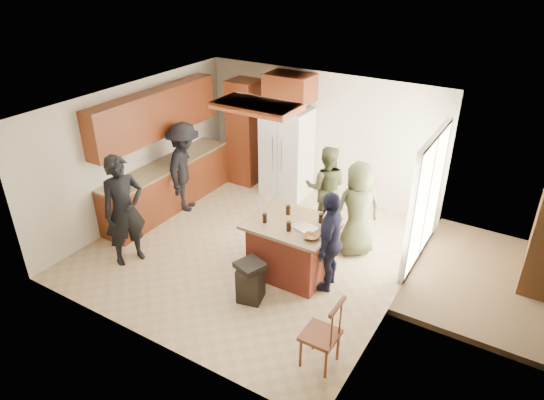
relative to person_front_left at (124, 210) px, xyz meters
The scene contains 12 objects.
person_front_left is the anchor object (origin of this frame).
person_behind_left 3.45m from the person_front_left, 49.47° to the left, with size 0.75×0.47×1.55m, color #383E24.
person_behind_right 3.70m from the person_front_left, 34.52° to the left, with size 0.79×0.51×1.62m, color #313921.
person_side_right 3.22m from the person_front_left, 18.77° to the left, with size 0.93×0.48×1.58m, color #1A1B34.
person_counter 1.88m from the person_front_left, 100.30° to the left, with size 1.12×0.52×1.74m, color black.
left_cabinetry 1.84m from the person_front_left, 112.76° to the left, with size 0.64×3.00×2.30m.
back_wall_units 3.53m from the person_front_left, 86.71° to the left, with size 1.80×0.60×2.45m.
refrigerator 3.55m from the person_front_left, 73.92° to the left, with size 0.90×0.76×1.80m.
kitchen_island 2.67m from the person_front_left, 22.66° to the left, with size 1.28×1.03×0.93m.
island_items 2.79m from the person_front_left, 19.04° to the left, with size 0.95×0.62×0.15m.
trash_bin 2.32m from the person_front_left, ahead, with size 0.45×0.45×0.63m.
spindle_chair 3.70m from the person_front_left, ahead, with size 0.42×0.42×0.99m.
Camera 1 is at (3.86, -5.74, 4.59)m, focal length 32.00 mm.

